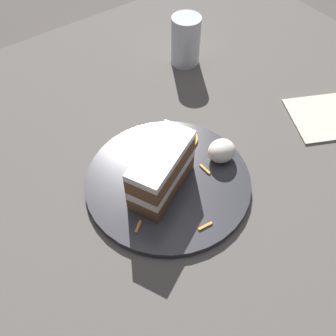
{
  "coord_description": "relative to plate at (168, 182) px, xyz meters",
  "views": [
    {
      "loc": [
        0.26,
        0.31,
        0.57
      ],
      "look_at": [
        0.02,
        -0.01,
        0.08
      ],
      "focal_mm": 42.0,
      "sensor_mm": 36.0,
      "label": 1
    }
  ],
  "objects": [
    {
      "name": "ground_plane",
      "position": [
        -0.02,
        0.01,
        -0.04
      ],
      "size": [
        6.0,
        6.0,
        0.0
      ],
      "primitive_type": "plane",
      "color": "#4C4742",
      "rests_on": "ground"
    },
    {
      "name": "orange_garnish",
      "position": [
        -0.07,
        -0.06,
        0.01
      ],
      "size": [
        0.06,
        0.06,
        0.0
      ],
      "primitive_type": "cylinder",
      "color": "orange",
      "rests_on": "plate"
    },
    {
      "name": "plate",
      "position": [
        0.0,
        0.0,
        0.0
      ],
      "size": [
        0.28,
        0.28,
        0.01
      ],
      "primitive_type": "cylinder",
      "color": "#333338",
      "rests_on": "dining_table"
    },
    {
      "name": "drinking_glass",
      "position": [
        -0.23,
        -0.25,
        0.04
      ],
      "size": [
        0.06,
        0.06,
        0.11
      ],
      "color": "silver",
      "rests_on": "dining_table"
    },
    {
      "name": "cake_slice",
      "position": [
        0.02,
        0.01,
        0.05
      ],
      "size": [
        0.14,
        0.11,
        0.09
      ],
      "rotation": [
        0.0,
        0.0,
        5.17
      ],
      "color": "brown",
      "rests_on": "plate"
    },
    {
      "name": "cream_dollop",
      "position": [
        -0.1,
        0.02,
        0.02
      ],
      "size": [
        0.05,
        0.04,
        0.04
      ],
      "primitive_type": "ellipsoid",
      "color": "white",
      "rests_on": "plate"
    },
    {
      "name": "dining_table",
      "position": [
        -0.02,
        0.01,
        -0.02
      ],
      "size": [
        1.24,
        1.1,
        0.03
      ],
      "primitive_type": "cube",
      "color": "#56514C",
      "rests_on": "ground"
    },
    {
      "name": "carrot_shreds_scatter",
      "position": [
        -0.0,
        0.03,
        0.01
      ],
      "size": [
        0.16,
        0.2,
        0.0
      ],
      "color": "orange",
      "rests_on": "plate"
    }
  ]
}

